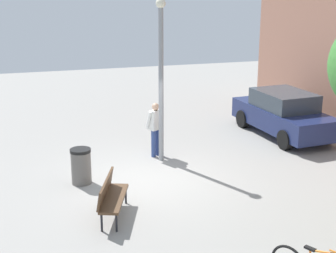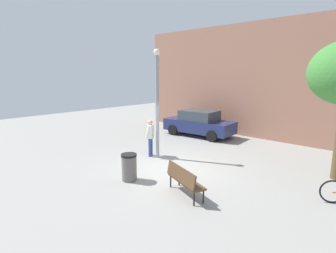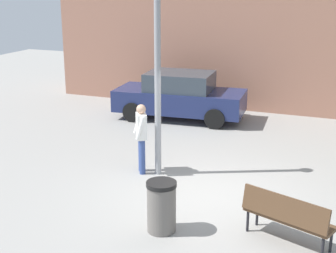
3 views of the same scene
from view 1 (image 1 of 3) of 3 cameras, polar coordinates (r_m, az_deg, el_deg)
name	(u,v)px [view 1 (image 1 of 3)]	position (r m, az deg, el deg)	size (l,w,h in m)	color
ground_plane	(146,181)	(13.71, -2.46, -6.13)	(36.00, 36.00, 0.00)	gray
lamppost	(161,72)	(14.54, -0.80, 6.17)	(0.28, 0.28, 4.73)	gray
person_by_lamppost	(156,126)	(15.28, -1.42, 0.09)	(0.50, 0.62, 1.67)	#334784
park_bench	(110,194)	(11.60, -6.52, -7.62)	(1.66, 1.00, 0.92)	#513823
parked_car_navy	(283,114)	(17.86, 12.87, 1.43)	(4.32, 2.08, 1.55)	navy
trash_bin	(81,166)	(13.56, -9.78, -4.43)	(0.55, 0.55, 0.96)	#66605B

